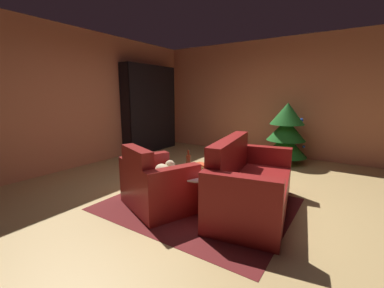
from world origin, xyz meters
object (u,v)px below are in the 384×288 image
object	(u,v)px
book_stack_on_table	(202,168)
decorated_tree	(286,132)
coffee_table	(200,175)
couch_red	(249,186)
bottle_on_table	(188,161)
armchair_red	(156,186)
bookshelf_unit	(153,111)

from	to	relation	value
book_stack_on_table	decorated_tree	world-z (taller)	decorated_tree
coffee_table	decorated_tree	xyz separation A→B (m)	(0.40, 2.89, 0.24)
couch_red	coffee_table	world-z (taller)	couch_red
coffee_table	bottle_on_table	world-z (taller)	bottle_on_table
armchair_red	couch_red	size ratio (longest dim) A/B	0.63
bookshelf_unit	armchair_red	xyz separation A→B (m)	(2.46, -2.70, -0.76)
bottle_on_table	decorated_tree	size ratio (longest dim) A/B	0.20
armchair_red	decorated_tree	bearing A→B (deg)	75.31
couch_red	book_stack_on_table	xyz separation A→B (m)	(-0.57, -0.23, 0.21)
coffee_table	book_stack_on_table	xyz separation A→B (m)	(0.02, 0.01, 0.10)
bookshelf_unit	armchair_red	world-z (taller)	bookshelf_unit
book_stack_on_table	armchair_red	bearing A→B (deg)	-141.81
bottle_on_table	decorated_tree	xyz separation A→B (m)	(0.60, 2.86, 0.10)
bookshelf_unit	book_stack_on_table	xyz separation A→B (m)	(2.93, -2.33, -0.53)
bookshelf_unit	couch_red	distance (m)	4.15
armchair_red	coffee_table	size ratio (longest dim) A/B	1.51
couch_red	book_stack_on_table	world-z (taller)	couch_red
coffee_table	bottle_on_table	xyz separation A→B (m)	(-0.21, 0.03, 0.15)
coffee_table	couch_red	bearing A→B (deg)	22.63
armchair_red	bottle_on_table	size ratio (longest dim) A/B	4.38
coffee_table	book_stack_on_table	size ratio (longest dim) A/B	3.55
bookshelf_unit	couch_red	world-z (taller)	bookshelf_unit
book_stack_on_table	coffee_table	bearing A→B (deg)	-145.21
bookshelf_unit	decorated_tree	world-z (taller)	bookshelf_unit
book_stack_on_table	bottle_on_table	xyz separation A→B (m)	(-0.23, 0.02, 0.05)
book_stack_on_table	bottle_on_table	size ratio (longest dim) A/B	0.82
bookshelf_unit	couch_red	xyz separation A→B (m)	(3.51, -2.09, -0.74)
bookshelf_unit	decorated_tree	xyz separation A→B (m)	(3.31, 0.55, -0.38)
bookshelf_unit	decorated_tree	size ratio (longest dim) A/B	1.68
couch_red	decorated_tree	world-z (taller)	decorated_tree
armchair_red	coffee_table	xyz separation A→B (m)	(0.46, 0.36, 0.13)
armchair_red	coffee_table	distance (m)	0.60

